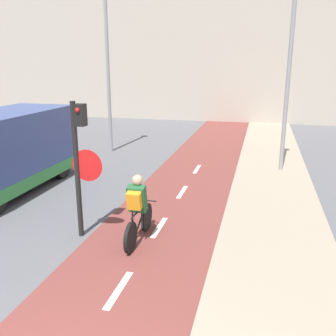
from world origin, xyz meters
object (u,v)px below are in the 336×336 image
object	(u,v)px
traffic_light_pole	(80,155)
cyclist_near	(138,210)
street_lamp_far	(107,52)
van	(3,154)
street_lamp_sidewalk	(290,58)

from	to	relation	value
traffic_light_pole	cyclist_near	bearing A→B (deg)	0.79
street_lamp_far	cyclist_near	distance (m)	9.24
traffic_light_pole	van	distance (m)	4.18
traffic_light_pole	street_lamp_sidewalk	distance (m)	7.93
traffic_light_pole	street_lamp_far	xyz separation A→B (m)	(-2.59, 7.75, 2.23)
street_lamp_sidewalk	cyclist_near	size ratio (longest dim) A/B	3.63
street_lamp_far	van	bearing A→B (deg)	-99.55
street_lamp_sidewalk	van	xyz separation A→B (m)	(-7.84, -4.23, -2.66)
street_lamp_far	street_lamp_sidewalk	xyz separation A→B (m)	(6.90, -1.39, -0.25)
van	street_lamp_far	bearing A→B (deg)	80.45
van	street_lamp_sidewalk	bearing A→B (deg)	28.33
cyclist_near	street_lamp_sidewalk	bearing A→B (deg)	63.97
street_lamp_far	cyclist_near	xyz separation A→B (m)	(3.80, -7.73, -3.33)
traffic_light_pole	cyclist_near	distance (m)	1.64
cyclist_near	van	size ratio (longest dim) A/B	0.34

